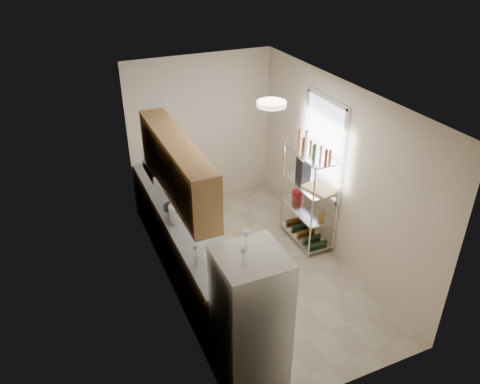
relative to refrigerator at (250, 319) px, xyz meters
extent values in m
cube|color=#B4AA92|center=(0.87, 1.65, -0.82)|extent=(2.50, 4.40, 0.01)
cube|color=white|center=(0.87, 1.65, 1.79)|extent=(2.50, 4.40, 0.01)
cube|color=beige|center=(0.87, 3.85, 0.49)|extent=(2.50, 0.01, 2.60)
cube|color=beige|center=(0.87, -0.56, 0.49)|extent=(2.50, 0.01, 2.60)
cube|color=beige|center=(-0.38, 1.65, 0.49)|extent=(0.01, 4.40, 2.60)
cube|color=beige|center=(2.12, 1.65, 0.49)|extent=(0.01, 4.40, 2.60)
cube|color=#A87D47|center=(-0.05, 2.09, -0.38)|extent=(0.60, 3.48, 0.86)
cube|color=gray|center=(-0.03, 2.09, 0.07)|extent=(0.63, 3.51, 0.04)
cube|color=#B7BABC|center=(-0.07, 0.95, 0.06)|extent=(0.52, 0.44, 0.04)
cube|color=#B7BABC|center=(0.23, 3.45, -0.35)|extent=(0.01, 0.55, 0.72)
cube|color=#A87D47|center=(-0.18, 1.75, 1.00)|extent=(0.33, 2.20, 0.72)
cube|color=#B7BABC|center=(-0.13, 2.55, 0.58)|extent=(0.50, 0.60, 0.12)
cube|color=white|center=(2.10, 2.00, 0.74)|extent=(0.06, 1.00, 1.46)
cube|color=silver|center=(1.88, 1.95, -0.71)|extent=(0.45, 0.90, 0.02)
cube|color=silver|center=(1.88, 1.95, -0.26)|extent=(0.45, 0.90, 0.02)
cube|color=silver|center=(1.88, 1.95, 0.19)|extent=(0.45, 0.90, 0.02)
cube|color=silver|center=(1.88, 1.95, 0.69)|extent=(0.45, 0.90, 0.02)
cylinder|color=silver|center=(1.66, 1.51, -0.04)|extent=(0.02, 0.02, 1.55)
cylinder|color=silver|center=(1.66, 2.38, -0.04)|extent=(0.02, 0.02, 1.55)
cylinder|color=silver|center=(2.09, 1.51, -0.04)|extent=(0.02, 0.02, 1.55)
cylinder|color=silver|center=(2.09, 2.38, -0.04)|extent=(0.02, 0.02, 1.55)
cylinder|color=white|center=(0.87, 1.35, 1.76)|extent=(0.34, 0.34, 0.05)
cube|color=silver|center=(0.00, 0.00, 0.00)|extent=(0.67, 0.67, 1.62)
cylinder|color=silver|center=(-0.14, 1.96, 0.20)|extent=(0.27, 0.27, 0.22)
cylinder|color=black|center=(-0.14, 2.27, 0.11)|extent=(0.31, 0.31, 0.04)
cylinder|color=black|center=(0.00, 2.74, 0.11)|extent=(0.26, 0.26, 0.04)
cube|color=tan|center=(1.93, 1.73, 0.22)|extent=(0.47, 0.55, 0.03)
cube|color=black|center=(1.95, 2.28, 0.33)|extent=(0.18, 0.24, 0.27)
cube|color=#A71421|center=(1.87, 2.28, -0.17)|extent=(0.11, 0.14, 0.16)
camera|label=1|loc=(-1.52, -3.19, 3.52)|focal=35.00mm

